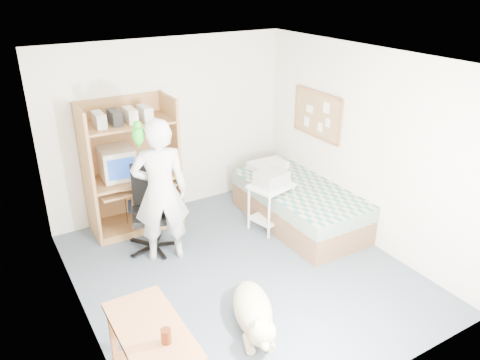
{
  "coord_description": "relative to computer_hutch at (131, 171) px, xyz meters",
  "views": [
    {
      "loc": [
        -2.41,
        -4.0,
        3.3
      ],
      "look_at": [
        0.15,
        0.3,
        1.05
      ],
      "focal_mm": 35.0,
      "sensor_mm": 36.0,
      "label": 1
    }
  ],
  "objects": [
    {
      "name": "wall_right",
      "position": [
        2.5,
        -1.74,
        0.43
      ],
      "size": [
        0.02,
        4.0,
        2.5
      ],
      "primitive_type": "cube",
      "color": "silver",
      "rests_on": "floor"
    },
    {
      "name": "computer_hutch",
      "position": [
        0.0,
        0.0,
        0.0
      ],
      "size": [
        1.2,
        0.63,
        1.8
      ],
      "color": "brown",
      "rests_on": "floor"
    },
    {
      "name": "keyboard",
      "position": [
        0.01,
        -0.16,
        -0.15
      ],
      "size": [
        0.46,
        0.2,
        0.03
      ],
      "primitive_type": "cube",
      "rotation": [
        0.0,
        0.0,
        -0.1
      ],
      "color": "beige",
      "rests_on": "computer_hutch"
    },
    {
      "name": "floor",
      "position": [
        0.7,
        -1.74,
        -0.82
      ],
      "size": [
        4.0,
        4.0,
        0.0
      ],
      "primitive_type": "plane",
      "color": "#4A5464",
      "rests_on": "ground"
    },
    {
      "name": "drink_glass",
      "position": [
        -0.8,
        -3.13,
        -0.01
      ],
      "size": [
        0.08,
        0.08,
        0.12
      ],
      "primitive_type": "cylinder",
      "color": "#421A0A",
      "rests_on": "side_desk"
    },
    {
      "name": "corkboard",
      "position": [
        2.47,
        -0.84,
        0.63
      ],
      "size": [
        0.04,
        0.94,
        0.66
      ],
      "color": "olive",
      "rests_on": "wall_right"
    },
    {
      "name": "office_chair",
      "position": [
        0.01,
        -0.66,
        -0.43
      ],
      "size": [
        0.62,
        0.63,
        1.09
      ],
      "rotation": [
        0.0,
        0.0,
        -0.31
      ],
      "color": "black",
      "rests_on": "floor"
    },
    {
      "name": "person",
      "position": [
        0.04,
        -0.96,
        0.08
      ],
      "size": [
        0.76,
        0.62,
        1.81
      ],
      "primitive_type": "imported",
      "rotation": [
        0.0,
        0.0,
        2.83
      ],
      "color": "silver",
      "rests_on": "floor"
    },
    {
      "name": "ceiling",
      "position": [
        0.7,
        -1.74,
        1.68
      ],
      "size": [
        3.6,
        4.0,
        0.02
      ],
      "primitive_type": "cube",
      "color": "white",
      "rests_on": "wall_back"
    },
    {
      "name": "parrot",
      "position": [
        -0.16,
        -0.95,
        0.83
      ],
      "size": [
        0.13,
        0.23,
        0.37
      ],
      "rotation": [
        0.0,
        0.0,
        -0.31
      ],
      "color": "#159519",
      "rests_on": "person"
    },
    {
      "name": "printer_cart",
      "position": [
        1.59,
        -1.03,
        -0.38
      ],
      "size": [
        0.64,
        0.56,
        0.66
      ],
      "rotation": [
        0.0,
        0.0,
        0.24
      ],
      "color": "white",
      "rests_on": "floor"
    },
    {
      "name": "bed",
      "position": [
        2.0,
        -1.12,
        -0.53
      ],
      "size": [
        1.02,
        2.02,
        0.66
      ],
      "color": "brown",
      "rests_on": "floor"
    },
    {
      "name": "wall_back",
      "position": [
        0.7,
        0.26,
        0.43
      ],
      "size": [
        3.6,
        0.02,
        2.5
      ],
      "primitive_type": "cube",
      "color": "silver",
      "rests_on": "floor"
    },
    {
      "name": "wall_left",
      "position": [
        -1.1,
        -1.74,
        0.43
      ],
      "size": [
        0.02,
        4.0,
        2.5
      ],
      "primitive_type": "cube",
      "color": "silver",
      "rests_on": "floor"
    },
    {
      "name": "pencil_cup",
      "position": [
        0.37,
        -0.09,
        -0.0
      ],
      "size": [
        0.08,
        0.08,
        0.12
      ],
      "primitive_type": "cylinder",
      "color": "gold",
      "rests_on": "computer_hutch"
    },
    {
      "name": "dog",
      "position": [
        0.31,
        -2.62,
        -0.63
      ],
      "size": [
        0.64,
        1.13,
        0.44
      ],
      "rotation": [
        0.0,
        0.0,
        -0.37
      ],
      "color": "#C6B485",
      "rests_on": "floor"
    },
    {
      "name": "side_desk",
      "position": [
        -0.85,
        -2.94,
        -0.33
      ],
      "size": [
        0.5,
        1.0,
        0.75
      ],
      "color": "brown",
      "rests_on": "floor"
    },
    {
      "name": "crt_monitor",
      "position": [
        -0.17,
        0.01,
        0.16
      ],
      "size": [
        0.46,
        0.48,
        0.41
      ],
      "rotation": [
        0.0,
        0.0,
        -0.06
      ],
      "color": "beige",
      "rests_on": "computer_hutch"
    },
    {
      "name": "printer",
      "position": [
        1.59,
        -1.03,
        -0.07
      ],
      "size": [
        0.48,
        0.41,
        0.18
      ],
      "primitive_type": "cube",
      "rotation": [
        0.0,
        0.0,
        0.24
      ],
      "color": "#A5A5A1",
      "rests_on": "printer_cart"
    }
  ]
}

